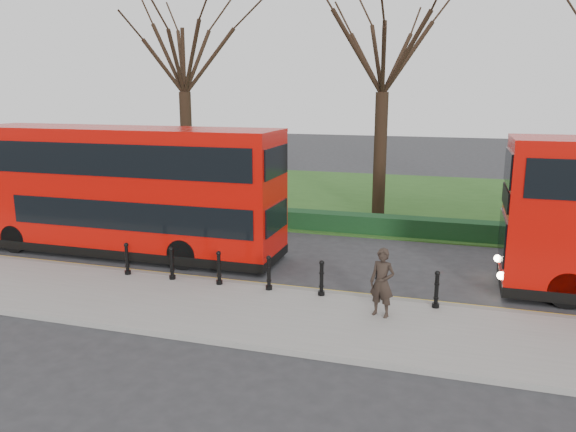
% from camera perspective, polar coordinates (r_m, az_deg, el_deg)
% --- Properties ---
extents(ground, '(120.00, 120.00, 0.00)m').
position_cam_1_polar(ground, '(18.24, -1.74, -6.39)').
color(ground, '#28282B').
rests_on(ground, ground).
extents(pavement, '(60.00, 4.00, 0.15)m').
position_cam_1_polar(pavement, '(15.59, -5.36, -9.54)').
color(pavement, gray).
rests_on(pavement, ground).
extents(kerb, '(60.00, 0.25, 0.16)m').
position_cam_1_polar(kerb, '(17.33, -2.82, -7.18)').
color(kerb, slate).
rests_on(kerb, ground).
extents(grass_verge, '(60.00, 18.00, 0.06)m').
position_cam_1_polar(grass_verge, '(32.35, 6.87, 2.01)').
color(grass_verge, '#264D19').
rests_on(grass_verge, ground).
extents(hedge, '(60.00, 0.90, 0.80)m').
position_cam_1_polar(hedge, '(24.42, 3.41, -0.51)').
color(hedge, black).
rests_on(hedge, ground).
extents(yellow_line_outer, '(60.00, 0.10, 0.01)m').
position_cam_1_polar(yellow_line_outer, '(17.62, -2.48, -7.07)').
color(yellow_line_outer, yellow).
rests_on(yellow_line_outer, ground).
extents(yellow_line_inner, '(60.00, 0.10, 0.01)m').
position_cam_1_polar(yellow_line_inner, '(17.79, -2.27, -6.87)').
color(yellow_line_inner, yellow).
rests_on(yellow_line_inner, ground).
extents(tree_left, '(6.84, 6.84, 10.69)m').
position_cam_1_polar(tree_left, '(29.68, -10.60, 15.95)').
color(tree_left, black).
rests_on(tree_left, ground).
extents(tree_mid, '(6.84, 6.84, 10.69)m').
position_cam_1_polar(tree_mid, '(26.62, 9.71, 16.39)').
color(tree_mid, black).
rests_on(tree_mid, ground).
extents(bollard_row, '(9.79, 0.15, 1.00)m').
position_cam_1_polar(bollard_row, '(16.70, -1.96, -5.85)').
color(bollard_row, black).
rests_on(bollard_row, pavement).
extents(bus_lead, '(11.68, 2.68, 4.65)m').
position_cam_1_polar(bus_lead, '(21.37, -16.23, 2.42)').
color(bus_lead, '#B40903').
rests_on(bus_lead, ground).
extents(pedestrian, '(0.76, 0.61, 1.83)m').
position_cam_1_polar(pedestrian, '(14.88, 9.54, -6.69)').
color(pedestrian, black).
rests_on(pedestrian, pavement).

